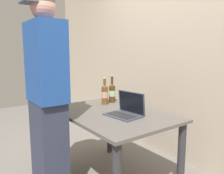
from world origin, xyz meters
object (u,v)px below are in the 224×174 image
object	(u,v)px
beer_bottle_brown	(112,92)
beer_bottle_amber	(105,94)
person_figure	(47,99)
laptop	(126,110)

from	to	relation	value
beer_bottle_brown	beer_bottle_amber	size ratio (longest dim) A/B	1.05
beer_bottle_brown	beer_bottle_amber	xyz separation A→B (m)	(0.04, -0.13, 0.00)
beer_bottle_brown	person_figure	bearing A→B (deg)	-73.85
person_figure	beer_bottle_amber	bearing A→B (deg)	106.15
laptop	beer_bottle_brown	distance (m)	0.58
laptop	person_figure	xyz separation A→B (m)	(-0.28, -0.64, 0.14)
laptop	beer_bottle_brown	world-z (taller)	beer_bottle_brown
beer_bottle_brown	person_figure	world-z (taller)	person_figure
laptop	person_figure	world-z (taller)	person_figure
person_figure	beer_bottle_brown	bearing A→B (deg)	106.15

